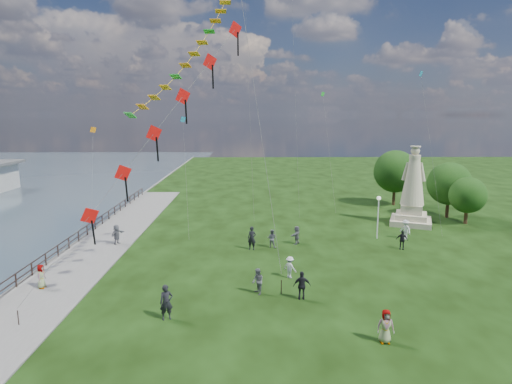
{
  "coord_description": "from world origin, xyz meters",
  "views": [
    {
      "loc": [
        -1.36,
        -21.86,
        10.89
      ],
      "look_at": [
        -1.0,
        8.0,
        5.5
      ],
      "focal_mm": 30.0,
      "sensor_mm": 36.0,
      "label": 1
    }
  ],
  "objects_px": {
    "person_4": "(386,326)",
    "person_5": "(117,235)",
    "person_7": "(272,238)",
    "person_11": "(297,235)",
    "person_3": "(302,286)",
    "person_0": "(166,302)",
    "person_6": "(252,238)",
    "person_10": "(41,278)",
    "person_2": "(290,267)",
    "person_9": "(402,240)",
    "person_8": "(405,229)",
    "lamppost": "(378,208)",
    "person_1": "(258,282)",
    "statue": "(412,195)"
  },
  "relations": [
    {
      "from": "person_0",
      "to": "person_11",
      "type": "height_order",
      "value": "person_0"
    },
    {
      "from": "person_0",
      "to": "person_8",
      "type": "height_order",
      "value": "person_0"
    },
    {
      "from": "person_8",
      "to": "person_9",
      "type": "distance_m",
      "value": 3.2
    },
    {
      "from": "statue",
      "to": "person_9",
      "type": "xyz_separation_m",
      "value": [
        -3.8,
        -8.23,
        -2.19
      ]
    },
    {
      "from": "person_3",
      "to": "person_10",
      "type": "xyz_separation_m",
      "value": [
        -16.28,
        1.69,
        -0.11
      ]
    },
    {
      "from": "person_9",
      "to": "person_6",
      "type": "bearing_deg",
      "value": -157.99
    },
    {
      "from": "person_0",
      "to": "person_7",
      "type": "bearing_deg",
      "value": 42.0
    },
    {
      "from": "person_3",
      "to": "person_5",
      "type": "bearing_deg",
      "value": -37.4
    },
    {
      "from": "person_0",
      "to": "person_2",
      "type": "distance_m",
      "value": 9.32
    },
    {
      "from": "person_1",
      "to": "person_10",
      "type": "xyz_separation_m",
      "value": [
        -13.65,
        0.89,
        -0.05
      ]
    },
    {
      "from": "lamppost",
      "to": "person_10",
      "type": "xyz_separation_m",
      "value": [
        -24.52,
        -11.06,
        -2.01
      ]
    },
    {
      "from": "person_6",
      "to": "person_7",
      "type": "relative_size",
      "value": 1.25
    },
    {
      "from": "person_3",
      "to": "person_10",
      "type": "distance_m",
      "value": 16.37
    },
    {
      "from": "person_8",
      "to": "person_10",
      "type": "height_order",
      "value": "person_8"
    },
    {
      "from": "person_8",
      "to": "person_11",
      "type": "distance_m",
      "value": 9.92
    },
    {
      "from": "person_11",
      "to": "lamppost",
      "type": "bearing_deg",
      "value": 132.4
    },
    {
      "from": "person_7",
      "to": "person_8",
      "type": "distance_m",
      "value": 12.23
    },
    {
      "from": "person_0",
      "to": "person_5",
      "type": "bearing_deg",
      "value": 95.22
    },
    {
      "from": "person_7",
      "to": "person_11",
      "type": "xyz_separation_m",
      "value": [
        2.18,
        0.99,
        0.01
      ]
    },
    {
      "from": "person_2",
      "to": "person_6",
      "type": "bearing_deg",
      "value": -27.96
    },
    {
      "from": "statue",
      "to": "lamppost",
      "type": "height_order",
      "value": "statue"
    },
    {
      "from": "person_4",
      "to": "person_10",
      "type": "xyz_separation_m",
      "value": [
        -19.74,
        6.66,
        -0.07
      ]
    },
    {
      "from": "person_0",
      "to": "person_6",
      "type": "distance_m",
      "value": 12.97
    },
    {
      "from": "statue",
      "to": "person_7",
      "type": "xyz_separation_m",
      "value": [
        -14.49,
        -7.65,
        -2.2
      ]
    },
    {
      "from": "person_2",
      "to": "person_3",
      "type": "height_order",
      "value": "person_3"
    },
    {
      "from": "person_2",
      "to": "person_6",
      "type": "relative_size",
      "value": 0.77
    },
    {
      "from": "person_5",
      "to": "person_9",
      "type": "xyz_separation_m",
      "value": [
        23.77,
        -1.37,
        -0.06
      ]
    },
    {
      "from": "person_6",
      "to": "person_7",
      "type": "bearing_deg",
      "value": 33.56
    },
    {
      "from": "person_6",
      "to": "person_10",
      "type": "xyz_separation_m",
      "value": [
        -13.32,
        -7.99,
        -0.2
      ]
    },
    {
      "from": "statue",
      "to": "person_4",
      "type": "xyz_separation_m",
      "value": [
        -9.72,
        -22.85,
        -2.14
      ]
    },
    {
      "from": "person_0",
      "to": "person_5",
      "type": "xyz_separation_m",
      "value": [
        -6.8,
        13.46,
        -0.12
      ]
    },
    {
      "from": "person_3",
      "to": "person_7",
      "type": "xyz_separation_m",
      "value": [
        -1.31,
        10.23,
        -0.1
      ]
    },
    {
      "from": "person_1",
      "to": "person_8",
      "type": "relative_size",
      "value": 0.94
    },
    {
      "from": "person_2",
      "to": "person_9",
      "type": "bearing_deg",
      "value": -108.22
    },
    {
      "from": "person_4",
      "to": "person_11",
      "type": "distance_m",
      "value": 16.39
    },
    {
      "from": "person_1",
      "to": "person_9",
      "type": "relative_size",
      "value": 1.03
    },
    {
      "from": "person_4",
      "to": "person_5",
      "type": "distance_m",
      "value": 23.97
    },
    {
      "from": "person_5",
      "to": "person_7",
      "type": "distance_m",
      "value": 13.11
    },
    {
      "from": "person_2",
      "to": "person_7",
      "type": "relative_size",
      "value": 0.96
    },
    {
      "from": "lamppost",
      "to": "person_1",
      "type": "xyz_separation_m",
      "value": [
        -10.86,
        -11.95,
        -1.96
      ]
    },
    {
      "from": "person_1",
      "to": "person_4",
      "type": "xyz_separation_m",
      "value": [
        6.08,
        -5.76,
        0.02
      ]
    },
    {
      "from": "person_6",
      "to": "person_11",
      "type": "height_order",
      "value": "person_6"
    },
    {
      "from": "person_9",
      "to": "person_11",
      "type": "distance_m",
      "value": 8.65
    },
    {
      "from": "person_8",
      "to": "person_11",
      "type": "relative_size",
      "value": 1.11
    },
    {
      "from": "person_3",
      "to": "person_0",
      "type": "bearing_deg",
      "value": 17.8
    },
    {
      "from": "person_11",
      "to": "person_3",
      "type": "bearing_deg",
      "value": 26.3
    },
    {
      "from": "lamppost",
      "to": "person_6",
      "type": "distance_m",
      "value": 11.75
    },
    {
      "from": "person_6",
      "to": "person_8",
      "type": "bearing_deg",
      "value": 27.09
    },
    {
      "from": "person_1",
      "to": "person_6",
      "type": "xyz_separation_m",
      "value": [
        -0.34,
        8.88,
        0.15
      ]
    },
    {
      "from": "person_2",
      "to": "person_4",
      "type": "distance_m",
      "value": 9.3
    }
  ]
}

